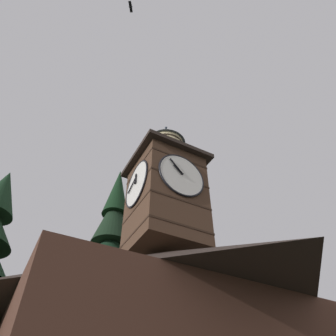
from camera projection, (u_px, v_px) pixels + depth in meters
clock_tower at (165, 190)px, 17.22m from camera, size 4.08×4.08×9.17m
pine_tree_behind at (102, 309)px, 19.25m from camera, size 6.45×6.45×19.15m
flying_bird_high at (131, 7)px, 19.54m from camera, size 0.51×0.66×0.13m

